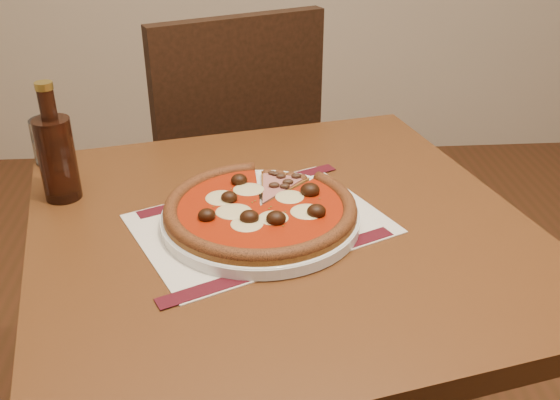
{
  "coord_description": "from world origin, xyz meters",
  "views": [
    {
      "loc": [
        -0.65,
        0.15,
        1.27
      ],
      "look_at": [
        -0.58,
        1.06,
        0.78
      ],
      "focal_mm": 40.0,
      "sensor_mm": 36.0,
      "label": 1
    }
  ],
  "objects_px": {
    "table": "(281,272)",
    "chair_far": "(226,157)",
    "pizza": "(260,208)",
    "water_glass": "(51,140)",
    "plate": "(261,218)",
    "bottle": "(57,155)"
  },
  "relations": [
    {
      "from": "table",
      "to": "chair_far",
      "type": "xyz_separation_m",
      "value": [
        -0.1,
        0.71,
        -0.1
      ]
    },
    {
      "from": "pizza",
      "to": "water_glass",
      "type": "distance_m",
      "value": 0.48
    },
    {
      "from": "plate",
      "to": "bottle",
      "type": "height_order",
      "value": "bottle"
    },
    {
      "from": "plate",
      "to": "water_glass",
      "type": "height_order",
      "value": "water_glass"
    },
    {
      "from": "bottle",
      "to": "table",
      "type": "bearing_deg",
      "value": -16.86
    },
    {
      "from": "pizza",
      "to": "water_glass",
      "type": "bearing_deg",
      "value": 144.98
    },
    {
      "from": "pizza",
      "to": "water_glass",
      "type": "relative_size",
      "value": 3.58
    },
    {
      "from": "chair_far",
      "to": "table",
      "type": "bearing_deg",
      "value": 74.82
    },
    {
      "from": "table",
      "to": "pizza",
      "type": "bearing_deg",
      "value": -169.94
    },
    {
      "from": "bottle",
      "to": "plate",
      "type": "bearing_deg",
      "value": -19.24
    },
    {
      "from": "table",
      "to": "bottle",
      "type": "distance_m",
      "value": 0.43
    },
    {
      "from": "chair_far",
      "to": "pizza",
      "type": "distance_m",
      "value": 0.76
    },
    {
      "from": "plate",
      "to": "pizza",
      "type": "bearing_deg",
      "value": -112.61
    },
    {
      "from": "plate",
      "to": "pizza",
      "type": "height_order",
      "value": "pizza"
    },
    {
      "from": "table",
      "to": "water_glass",
      "type": "height_order",
      "value": "water_glass"
    },
    {
      "from": "table",
      "to": "chair_far",
      "type": "relative_size",
      "value": 1.0
    },
    {
      "from": "table",
      "to": "plate",
      "type": "height_order",
      "value": "plate"
    },
    {
      "from": "water_glass",
      "to": "pizza",
      "type": "bearing_deg",
      "value": -35.02
    },
    {
      "from": "bottle",
      "to": "chair_far",
      "type": "bearing_deg",
      "value": 65.3
    },
    {
      "from": "table",
      "to": "chair_far",
      "type": "height_order",
      "value": "chair_far"
    },
    {
      "from": "table",
      "to": "bottle",
      "type": "bearing_deg",
      "value": 163.14
    },
    {
      "from": "water_glass",
      "to": "bottle",
      "type": "xyz_separation_m",
      "value": [
        0.05,
        -0.16,
        0.04
      ]
    }
  ]
}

